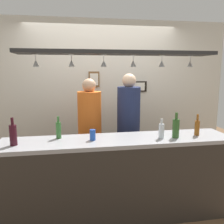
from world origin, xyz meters
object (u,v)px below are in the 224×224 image
Objects in this scene: person_right_navy_shirt at (129,120)px; bottle_beer_amber_tall at (197,127)px; bottle_beer_green_import at (59,130)px; picture_frame_crest at (94,79)px; person_left_orange_shirt at (90,124)px; bottle_soda_clear at (161,131)px; drink_can at (93,135)px; bottle_wine_dark_red at (13,134)px; picture_frame_lower_pair at (138,86)px; bottle_champagne_green at (176,128)px.

person_right_navy_shirt is 1.02m from bottle_beer_amber_tall.
picture_frame_crest is at bearing 66.80° from bottle_beer_green_import.
person_left_orange_shirt is 7.19× the size of bottle_soda_clear.
drink_can is at bearing -91.93° from person_left_orange_shirt.
picture_frame_crest is (0.16, 1.41, 0.57)m from drink_can.
picture_frame_lower_pair reaches higher than bottle_wine_dark_red.
bottle_soda_clear is at bearing -95.18° from picture_frame_lower_pair.
bottle_beer_amber_tall is 0.48m from bottle_soda_clear.
picture_frame_lower_pair is (1.77, 1.46, 0.38)m from bottle_wine_dark_red.
bottle_champagne_green is 0.18m from bottle_soda_clear.
bottle_soda_clear is (-0.48, -0.05, -0.01)m from bottle_beer_amber_tall.
person_left_orange_shirt is 0.75m from bottle_beer_green_import.
bottle_soda_clear is 0.88× the size of picture_frame_crest.
drink_can is (0.38, -0.14, -0.04)m from bottle_beer_green_import.
bottle_soda_clear is at bearing -66.62° from picture_frame_crest.
person_right_navy_shirt is at bearing -116.63° from picture_frame_lower_pair.
bottle_beer_amber_tall is (2.11, 0.03, -0.02)m from bottle_wine_dark_red.
picture_frame_lower_pair is 0.78m from picture_frame_crest.
bottle_beer_green_import is 1.37m from bottle_champagne_green.
bottle_wine_dark_red is 1.30× the size of bottle_soda_clear.
person_right_navy_shirt is 6.61× the size of picture_frame_crest.
bottle_wine_dark_red is 2.33m from picture_frame_lower_pair.
bottle_beer_amber_tall is 1.27m from drink_can.
person_right_navy_shirt is at bearing 130.76° from bottle_beer_amber_tall.
person_right_navy_shirt is 5.73× the size of bottle_wine_dark_red.
picture_frame_crest is at bearing 83.58° from drink_can.
person_left_orange_shirt is 6.36× the size of bottle_beer_green_import.
bottle_champagne_green is 1.00× the size of picture_frame_lower_pair.
person_left_orange_shirt is 0.77m from drink_can.
bottle_soda_clear is at bearing -9.85° from bottle_beer_green_import.
person_right_navy_shirt is at bearing 103.10° from bottle_soda_clear.
bottle_wine_dark_red is at bearing -140.55° from picture_frame_lower_pair.
person_right_navy_shirt is at bearing 0.00° from person_left_orange_shirt.
bottle_soda_clear is at bearing 179.41° from bottle_champagne_green.
bottle_soda_clear is at bearing -46.94° from person_left_orange_shirt.
person_left_orange_shirt is 6.36× the size of picture_frame_crest.
bottle_wine_dark_red is 1.00× the size of picture_frame_lower_pair.
bottle_soda_clear is (-0.18, 0.00, -0.03)m from bottle_champagne_green.
person_left_orange_shirt reaches higher than bottle_wine_dark_red.
bottle_beer_green_import and bottle_beer_amber_tall have the same top height.
person_left_orange_shirt is 6.36× the size of bottle_beer_amber_tall.
bottle_wine_dark_red is at bearing -157.46° from bottle_beer_green_import.
bottle_beer_amber_tall is (1.66, -0.16, -0.00)m from bottle_beer_green_import.
bottle_beer_amber_tall is at bearing -31.87° from person_left_orange_shirt.
drink_can is at bearing -20.59° from bottle_beer_green_import.
bottle_beer_green_import is (-0.99, -0.62, 0.05)m from person_right_navy_shirt.
person_right_navy_shirt is (0.58, 0.00, 0.04)m from person_left_orange_shirt.
bottle_champagne_green is 0.30m from bottle_beer_amber_tall.
picture_frame_lower_pair reaches higher than drink_can.
person_left_orange_shirt is 1.47m from bottle_beer_amber_tall.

